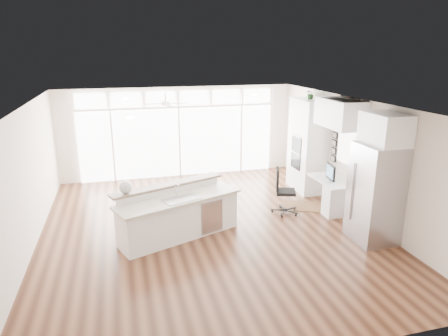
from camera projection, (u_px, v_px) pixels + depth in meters
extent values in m
cube|color=#3B1F12|center=(208.00, 229.00, 8.70)|extent=(7.00, 8.00, 0.02)
cube|color=white|center=(207.00, 104.00, 7.93)|extent=(7.00, 8.00, 0.02)
cube|color=silver|center=(179.00, 132.00, 12.02)|extent=(7.00, 0.04, 2.70)
cube|color=silver|center=(283.00, 266.00, 4.61)|extent=(7.00, 0.04, 2.70)
cube|color=silver|center=(25.00, 183.00, 7.45)|extent=(0.04, 8.00, 2.70)
cube|color=silver|center=(356.00, 158.00, 9.18)|extent=(0.04, 8.00, 2.70)
cube|color=white|center=(179.00, 142.00, 12.05)|extent=(5.80, 0.06, 2.08)
cube|color=white|center=(178.00, 98.00, 11.67)|extent=(5.90, 0.06, 0.40)
cube|color=white|center=(348.00, 147.00, 9.39)|extent=(0.04, 0.85, 0.85)
cube|color=white|center=(165.00, 100.00, 10.46)|extent=(1.16, 1.16, 0.32)
cube|color=white|center=(205.00, 104.00, 8.12)|extent=(3.40, 3.00, 0.02)
cube|color=white|center=(308.00, 146.00, 10.79)|extent=(0.64, 1.20, 2.50)
cube|color=white|center=(332.00, 195.00, 9.64)|extent=(0.72, 1.30, 0.76)
cube|color=white|center=(340.00, 113.00, 9.09)|extent=(0.64, 1.30, 0.64)
cube|color=#A8A7AC|center=(375.00, 193.00, 7.93)|extent=(0.76, 0.90, 2.00)
cube|color=white|center=(386.00, 129.00, 7.57)|extent=(0.64, 0.90, 0.60)
cube|color=black|center=(334.00, 147.00, 10.00)|extent=(0.06, 0.22, 0.80)
cube|color=white|center=(179.00, 213.00, 8.19)|extent=(2.81, 1.88, 1.04)
cube|color=#392212|center=(302.00, 206.00, 9.92)|extent=(1.18, 1.04, 0.01)
cube|color=black|center=(286.00, 191.00, 9.37)|extent=(0.71, 0.68, 1.09)
sphere|color=silver|center=(126.00, 187.00, 7.77)|extent=(0.34, 0.34, 0.25)
cube|color=black|center=(331.00, 172.00, 9.45)|extent=(0.15, 0.49, 0.41)
cube|color=silver|center=(324.00, 180.00, 9.47)|extent=(0.13, 0.34, 0.02)
imported|color=#255524|center=(311.00, 95.00, 10.40)|extent=(0.29, 0.31, 0.22)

